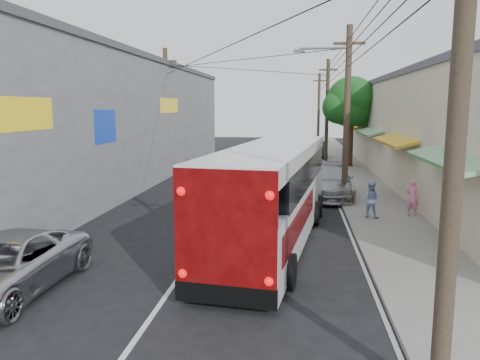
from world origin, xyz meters
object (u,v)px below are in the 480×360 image
object	(u,v)px
pedestrian_near	(413,198)
pedestrian_far	(371,199)
parked_car_far	(316,150)
coach_bus	(273,193)
jeepney	(5,266)
parked_suv	(329,181)
parked_car_mid	(308,158)

from	to	relation	value
pedestrian_near	pedestrian_far	world-z (taller)	pedestrian_near
parked_car_far	pedestrian_near	bearing A→B (deg)	-86.14
coach_bus	parked_car_far	world-z (taller)	coach_bus
coach_bus	pedestrian_near	size ratio (longest dim) A/B	7.71
jeepney	parked_suv	bearing A→B (deg)	58.59
parked_suv	parked_car_far	xyz separation A→B (m)	(0.00, 17.97, -0.07)
parked_car_mid	parked_car_far	size ratio (longest dim) A/B	1.01
jeepney	pedestrian_far	bearing A→B (deg)	42.50
parked_car_mid	parked_car_far	xyz separation A→B (m)	(0.80, 6.67, -0.03)
pedestrian_far	coach_bus	bearing A→B (deg)	64.14
parked_car_far	parked_suv	bearing A→B (deg)	-93.84
parked_car_mid	parked_suv	bearing A→B (deg)	-90.97
pedestrian_far	pedestrian_near	bearing A→B (deg)	-141.59
jeepney	parked_car_far	xyz separation A→B (m)	(8.40, 31.19, 0.02)
pedestrian_near	pedestrian_far	distance (m)	1.79
parked_suv	pedestrian_near	world-z (taller)	pedestrian_near
jeepney	coach_bus	bearing A→B (deg)	41.23
pedestrian_far	parked_suv	bearing A→B (deg)	-54.00
parked_car_mid	coach_bus	bearing A→B (deg)	-99.59
coach_bus	jeepney	bearing A→B (deg)	-132.35
parked_car_far	pedestrian_near	world-z (taller)	pedestrian_near
jeepney	parked_suv	world-z (taller)	parked_suv
pedestrian_far	parked_car_mid	bearing A→B (deg)	-61.93
pedestrian_near	parked_car_far	bearing A→B (deg)	-59.71
coach_bus	jeepney	distance (m)	7.98
coach_bus	parked_car_mid	distance (m)	19.49
jeepney	pedestrian_far	size ratio (longest dim) A/B	3.46
parked_suv	parked_car_mid	bearing A→B (deg)	95.59
pedestrian_near	coach_bus	bearing A→B (deg)	59.39
parked_car_mid	pedestrian_near	xyz separation A→B (m)	(3.79, -15.41, 0.10)
parked_suv	parked_car_mid	distance (m)	11.32
parked_car_mid	pedestrian_near	size ratio (longest dim) A/B	3.00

